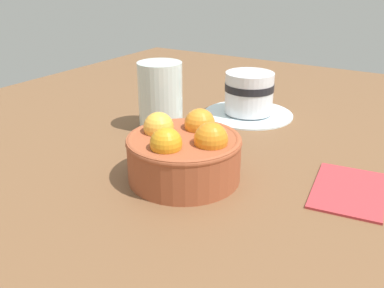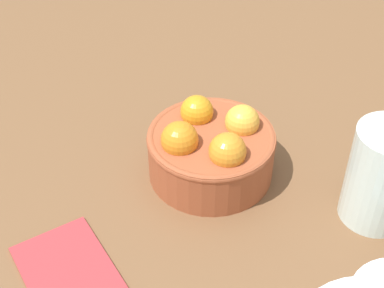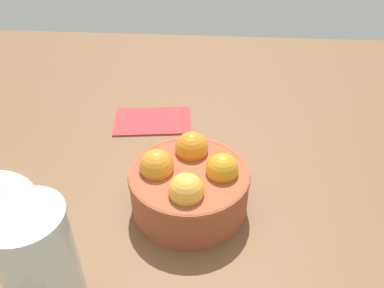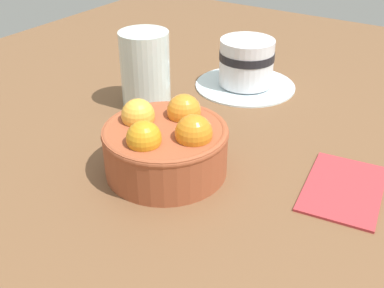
# 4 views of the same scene
# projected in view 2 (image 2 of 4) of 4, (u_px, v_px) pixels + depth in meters

# --- Properties ---
(ground_plane) EXTENTS (1.48, 1.17, 0.03)m
(ground_plane) POSITION_uv_depth(u_px,v_px,m) (210.00, 182.00, 0.67)
(ground_plane) COLOR brown
(terracotta_bowl) EXTENTS (0.15, 0.15, 0.08)m
(terracotta_bowl) POSITION_uv_depth(u_px,v_px,m) (211.00, 148.00, 0.64)
(terracotta_bowl) COLOR #9E4C2D
(terracotta_bowl) RESTS_ON ground_plane
(water_glass) EXTENTS (0.07, 0.07, 0.11)m
(water_glass) POSITION_uv_depth(u_px,v_px,m) (382.00, 176.00, 0.58)
(water_glass) COLOR silver
(water_glass) RESTS_ON ground_plane
(folded_napkin) EXTENTS (0.13, 0.10, 0.01)m
(folded_napkin) POSITION_uv_depth(u_px,v_px,m) (70.00, 274.00, 0.55)
(folded_napkin) COLOR #B23338
(folded_napkin) RESTS_ON ground_plane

